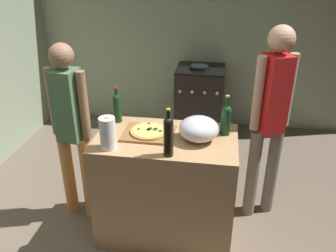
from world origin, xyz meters
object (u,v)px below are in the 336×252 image
Objects in this scene: paper_towel_roll at (108,133)px; wine_bottle_clear at (226,118)px; wine_bottle_amber at (168,135)px; person_in_stripes at (71,126)px; person_in_red at (270,115)px; wine_bottle_green at (117,107)px; stove at (199,101)px; pizza at (149,131)px; mixing_bowl at (199,129)px.

wine_bottle_clear is at bearing 22.89° from paper_towel_roll.
person_in_stripes is (-0.88, 0.36, -0.18)m from wine_bottle_amber.
person_in_red reaches higher than person_in_stripes.
wine_bottle_green is at bearing -173.03° from person_in_red.
wine_bottle_clear is at bearing -79.90° from stove.
mixing_bowl reaches higher than pizza.
wine_bottle_green is 0.32× the size of stove.
paper_towel_roll is (-0.64, -0.23, 0.03)m from mixing_bowl.
wine_bottle_clear is at bearing 1.50° from person_in_stripes.
wine_bottle_green is (-0.31, 0.19, 0.11)m from pizza.
person_in_red is (1.64, 0.28, 0.09)m from person_in_stripes.
pizza is at bearing -31.87° from wine_bottle_green.
mixing_bowl is 0.84× the size of wine_bottle_amber.
wine_bottle_amber reaches higher than stove.
stove is at bearing 81.64° from pizza.
mixing_bowl is at bearing -86.47° from stove.
wine_bottle_green is at bearing 174.27° from wine_bottle_clear.
wine_bottle_clear is (0.20, 0.13, 0.04)m from mixing_bowl.
person_in_stripes reaches higher than wine_bottle_clear.
paper_towel_roll is 0.45m from wine_bottle_amber.
person_in_stripes is (-1.07, 0.09, -0.10)m from mixing_bowl.
paper_towel_roll is 2.27m from stove.
wine_bottle_clear reaches higher than pizza.
mixing_bowl is 0.73m from wine_bottle_green.
person_in_red is (0.37, 0.25, -0.06)m from wine_bottle_clear.
person_in_stripes reaches higher than stove.
wine_bottle_green is 0.19× the size of person_in_stripes.
person_in_red reaches higher than stove.
stove is 1.76m from person_in_red.
mixing_bowl reaches higher than stove.
paper_towel_roll reaches higher than stove.
wine_bottle_amber is at bearing -43.34° from wine_bottle_green.
wine_bottle_clear is (0.84, 0.35, 0.02)m from paper_towel_roll.
mixing_bowl is 1.23× the size of paper_towel_roll.
wine_bottle_clear is at bearing -146.38° from person_in_red.
wine_bottle_clear is (0.59, 0.10, 0.11)m from pizza.
wine_bottle_clear is at bearing -5.73° from wine_bottle_green.
wine_bottle_clear is 1.28m from person_in_stripes.
person_in_red is (1.27, 0.16, -0.06)m from wine_bottle_green.
mixing_bowl is at bearing -147.51° from wine_bottle_clear.
wine_bottle_amber is 0.97m from person_in_stripes.
wine_bottle_clear is 0.90× the size of wine_bottle_amber.
wine_bottle_amber reaches higher than pizza.
wine_bottle_clear is at bearing 32.49° from mixing_bowl.
stove is at bearing 114.15° from person_in_red.
wine_bottle_green is at bearing 162.82° from mixing_bowl.
stove is at bearing 70.86° from wine_bottle_green.
paper_towel_roll is 0.91m from wine_bottle_clear.
mixing_bowl is at bearing -4.96° from person_in_stripes.
stove is at bearing 62.11° from person_in_stripes.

